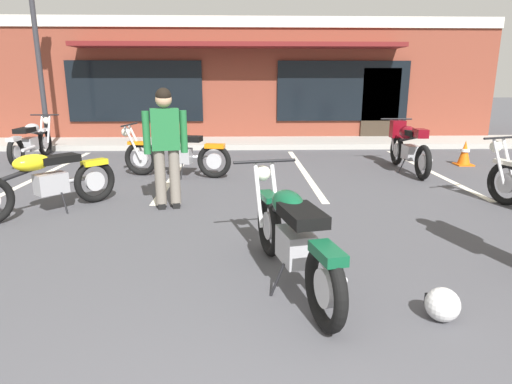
{
  "coord_description": "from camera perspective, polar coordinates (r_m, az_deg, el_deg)",
  "views": [
    {
      "loc": [
        0.02,
        -0.91,
        1.78
      ],
      "look_at": [
        0.18,
        3.84,
        0.55
      ],
      "focal_mm": 30.65,
      "sensor_mm": 36.0,
      "label": 1
    }
  ],
  "objects": [
    {
      "name": "motorcycle_black_cruiser",
      "position": [
        9.23,
        19.19,
        5.89
      ],
      "size": [
        0.66,
        2.11,
        0.98
      ],
      "color": "black",
      "rests_on": "ground_plane"
    },
    {
      "name": "brick_storefront_building",
      "position": [
        15.96,
        -2.1,
        14.35
      ],
      "size": [
        14.97,
        7.0,
        3.49
      ],
      "color": "brown",
      "rests_on": "ground_plane"
    },
    {
      "name": "traffic_cone",
      "position": [
        10.33,
        25.58,
        4.6
      ],
      "size": [
        0.34,
        0.34,
        0.53
      ],
      "color": "orange",
      "rests_on": "ground_plane"
    },
    {
      "name": "motorcycle_red_sportbike",
      "position": [
        8.31,
        -10.47,
        5.12
      ],
      "size": [
        2.09,
        0.78,
        0.98
      ],
      "color": "black",
      "rests_on": "ground_plane"
    },
    {
      "name": "parking_lot_lamp_post",
      "position": [
        12.02,
        -27.21,
        19.31
      ],
      "size": [
        0.24,
        0.76,
        4.77
      ],
      "color": "#2D2D33",
      "rests_on": "ground_plane"
    },
    {
      "name": "helmet_on_pavement",
      "position": [
        3.69,
        23.15,
        -13.33
      ],
      "size": [
        0.26,
        0.26,
        0.26
      ],
      "color": "silver",
      "rests_on": "ground_plane"
    },
    {
      "name": "ground_plane",
      "position": [
        4.89,
        -2.09,
        -6.88
      ],
      "size": [
        80.0,
        80.0,
        0.0
      ],
      "primitive_type": "plane",
      "color": "#47474C"
    },
    {
      "name": "painted_stall_lines",
      "position": [
        8.73,
        -2.07,
        2.72
      ],
      "size": [
        7.71,
        4.8,
        0.01
      ],
      "color": "silver",
      "rests_on": "ground_plane"
    },
    {
      "name": "motorcycle_green_cafe_racer",
      "position": [
        6.55,
        -26.05,
        1.39
      ],
      "size": [
        1.61,
        1.69,
        0.98
      ],
      "color": "black",
      "rests_on": "ground_plane"
    },
    {
      "name": "motorcycle_silver_naked",
      "position": [
        10.96,
        -27.29,
        5.98
      ],
      "size": [
        0.66,
        2.11,
        0.98
      ],
      "color": "black",
      "rests_on": "ground_plane"
    },
    {
      "name": "person_in_shorts_foreground",
      "position": [
        6.17,
        -11.71,
        6.46
      ],
      "size": [
        0.61,
        0.33,
        1.68
      ],
      "color": "black",
      "rests_on": "ground_plane"
    },
    {
      "name": "sidewalk_kerb",
      "position": [
        12.26,
        -2.06,
        6.46
      ],
      "size": [
        22.0,
        1.8,
        0.14
      ],
      "primitive_type": "cube",
      "color": "#A8A59E",
      "rests_on": "ground_plane"
    },
    {
      "name": "motorcycle_foreground_classic",
      "position": [
        3.84,
        4.7,
        -5.63
      ],
      "size": [
        0.85,
        2.08,
        0.98
      ],
      "color": "black",
      "rests_on": "ground_plane"
    }
  ]
}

